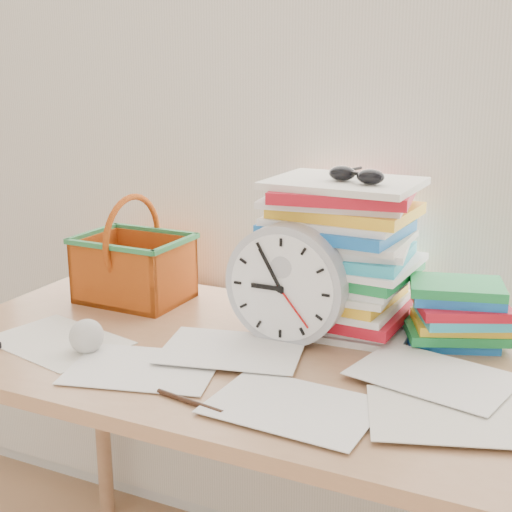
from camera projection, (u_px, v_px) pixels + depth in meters
The scene contains 10 objects.
curtain at pixel (330, 71), 1.63m from camera, with size 2.40×0.01×2.50m, color silver.
desk at pixel (260, 387), 1.46m from camera, with size 1.40×0.70×0.75m.
paper_stack at pixel (339, 254), 1.55m from camera, with size 0.33×0.27×0.33m, color white, non-canonical shape.
clock at pixel (286, 285), 1.46m from camera, with size 0.25×0.25×0.05m, color #B1B2BA.
sunglasses at pixel (356, 175), 1.46m from camera, with size 0.14×0.12×0.04m, color black, non-canonical shape.
book_stack at pixel (459, 313), 1.47m from camera, with size 0.23×0.18×0.14m, color white, non-canonical shape.
basket at pixel (133, 249), 1.74m from camera, with size 0.26×0.20×0.26m, color #BE5112, non-canonical shape.
crumpled_ball at pixel (86, 336), 1.44m from camera, with size 0.07×0.07×0.07m, color silver.
pen at pixel (189, 402), 1.23m from camera, with size 0.01×0.01×0.14m, color black.
scattered_papers at pixel (260, 350), 1.44m from camera, with size 1.26×0.42×0.02m, color white, non-canonical shape.
Camera 1 is at (0.56, 0.38, 1.32)m, focal length 50.00 mm.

